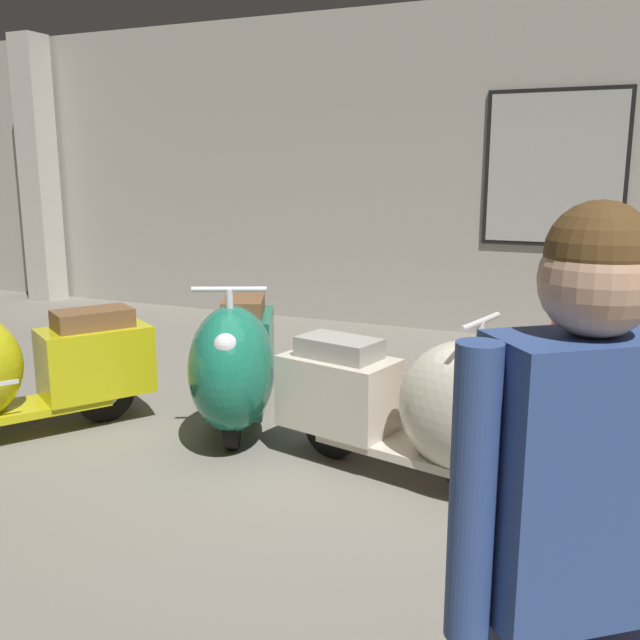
{
  "coord_description": "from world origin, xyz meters",
  "views": [
    {
      "loc": [
        1.79,
        -3.5,
        1.74
      ],
      "look_at": [
        -0.04,
        0.68,
        0.76
      ],
      "focal_mm": 39.76,
      "sensor_mm": 36.0,
      "label": 1
    }
  ],
  "objects_px": {
    "scooter_1": "(236,362)",
    "scooter_3": "(580,373)",
    "scooter_2": "(427,407)",
    "visitor_0": "(575,546)"
  },
  "relations": [
    {
      "from": "scooter_1",
      "to": "visitor_0",
      "type": "distance_m",
      "value": 3.45
    },
    {
      "from": "scooter_1",
      "to": "scooter_2",
      "type": "bearing_deg",
      "value": 52.46
    },
    {
      "from": "scooter_3",
      "to": "visitor_0",
      "type": "xyz_separation_m",
      "value": [
        0.17,
        -3.2,
        0.51
      ]
    },
    {
      "from": "scooter_1",
      "to": "scooter_2",
      "type": "height_order",
      "value": "scooter_1"
    },
    {
      "from": "scooter_1",
      "to": "visitor_0",
      "type": "height_order",
      "value": "visitor_0"
    },
    {
      "from": "scooter_1",
      "to": "scooter_3",
      "type": "xyz_separation_m",
      "value": [
        2.13,
        0.67,
        -0.01
      ]
    },
    {
      "from": "scooter_2",
      "to": "scooter_3",
      "type": "height_order",
      "value": "scooter_3"
    },
    {
      "from": "scooter_2",
      "to": "visitor_0",
      "type": "relative_size",
      "value": 0.99
    },
    {
      "from": "scooter_1",
      "to": "scooter_2",
      "type": "relative_size",
      "value": 1.04
    },
    {
      "from": "scooter_2",
      "to": "scooter_3",
      "type": "distance_m",
      "value": 1.23
    }
  ]
}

